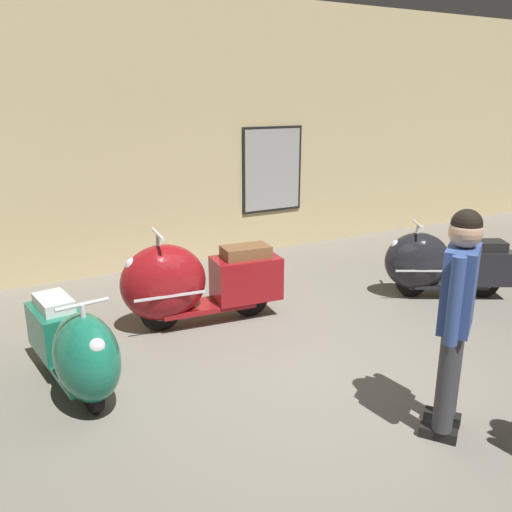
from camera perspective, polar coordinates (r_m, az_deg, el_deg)
ground_plane at (r=5.13m, az=6.60°, el=-12.92°), size 60.00×60.00×0.00m
showroom_back_wall at (r=8.09m, az=-11.14°, el=12.59°), size 18.00×0.63×3.97m
scooter_0 at (r=4.91m, az=-18.63°, el=-9.43°), size 0.65×1.62×0.96m
scooter_1 at (r=6.05m, az=-7.09°, el=-2.82°), size 1.89×0.72×1.13m
scooter_2 at (r=7.27m, az=18.80°, el=-0.78°), size 1.63×1.19×0.98m
visitor_1 at (r=4.19m, az=20.66°, el=-5.36°), size 0.51×0.44×1.78m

